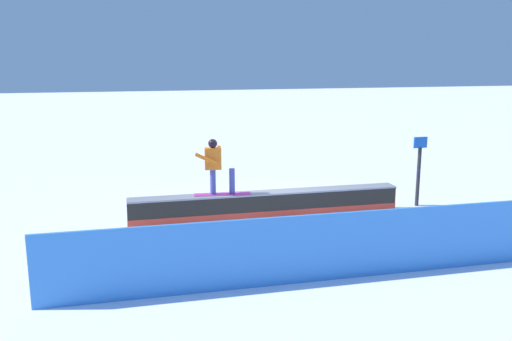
# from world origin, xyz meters

# --- Properties ---
(ground_plane) EXTENTS (120.00, 120.00, 0.00)m
(ground_plane) POSITION_xyz_m (0.00, 0.00, 0.00)
(ground_plane) COLOR white
(grind_box) EXTENTS (6.97, 0.76, 0.70)m
(grind_box) POSITION_xyz_m (0.00, 0.00, 0.32)
(grind_box) COLOR black
(grind_box) RESTS_ON ground_plane
(snowboarder) EXTENTS (1.43, 0.48, 1.40)m
(snowboarder) POSITION_xyz_m (1.30, -0.07, 1.45)
(snowboarder) COLOR #BF3093
(snowboarder) RESTS_ON grind_box
(safety_fence) EXTENTS (10.33, 0.47, 1.27)m
(safety_fence) POSITION_xyz_m (0.00, 4.04, 0.63)
(safety_fence) COLOR #3A86E0
(safety_fence) RESTS_ON ground_plane
(trail_marker) EXTENTS (0.40, 0.10, 1.93)m
(trail_marker) POSITION_xyz_m (-4.37, -0.03, 1.03)
(trail_marker) COLOR #262628
(trail_marker) RESTS_ON ground_plane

